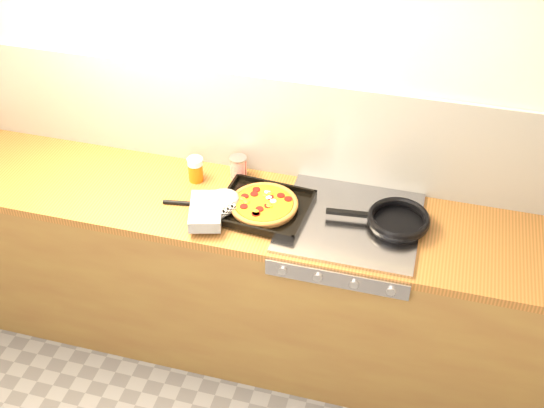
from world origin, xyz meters
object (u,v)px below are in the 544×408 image
(frying_pan, at_px, (397,220))
(tomato_can, at_px, (238,168))
(pizza_on_tray, at_px, (248,206))
(juice_glass, at_px, (196,169))

(frying_pan, relative_size, tomato_can, 3.99)
(frying_pan, bearing_deg, tomato_can, 167.60)
(pizza_on_tray, height_order, tomato_can, tomato_can)
(pizza_on_tray, height_order, frying_pan, pizza_on_tray)
(pizza_on_tray, xyz_separation_m, tomato_can, (-0.12, 0.25, 0.01))
(pizza_on_tray, relative_size, tomato_can, 4.61)
(pizza_on_tray, relative_size, frying_pan, 1.15)
(pizza_on_tray, bearing_deg, juice_glass, 150.52)
(pizza_on_tray, distance_m, juice_glass, 0.36)
(pizza_on_tray, bearing_deg, tomato_can, 116.28)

